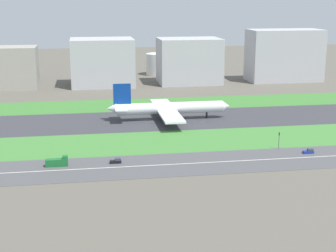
% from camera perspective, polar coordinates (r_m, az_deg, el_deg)
% --- Properties ---
extents(ground_plane, '(800.00, 800.00, 0.00)m').
position_cam_1_polar(ground_plane, '(265.43, -2.29, 0.62)').
color(ground_plane, '#5B564C').
extents(runway, '(280.00, 46.00, 0.10)m').
position_cam_1_polar(runway, '(265.42, -2.29, 0.63)').
color(runway, '#38383D').
rests_on(runway, ground_plane).
extents(grass_median_north, '(280.00, 36.00, 0.10)m').
position_cam_1_polar(grass_median_north, '(305.17, -3.23, 2.41)').
color(grass_median_north, '#3D7A33').
rests_on(grass_median_north, ground_plane).
extents(grass_median_south, '(280.00, 36.00, 0.10)m').
position_cam_1_polar(grass_median_south, '(226.11, -1.01, -1.79)').
color(grass_median_south, '#427F38').
rests_on(grass_median_south, ground_plane).
extents(highway, '(280.00, 28.00, 0.10)m').
position_cam_1_polar(highway, '(195.92, 0.34, -4.34)').
color(highway, '#4C4C4F').
rests_on(highway, ground_plane).
extents(highway_centerline, '(266.00, 0.50, 0.01)m').
position_cam_1_polar(highway_centerline, '(195.90, 0.34, -4.32)').
color(highway_centerline, silver).
rests_on(highway_centerline, highway).
extents(airliner, '(65.00, 56.00, 19.70)m').
position_cam_1_polar(airliner, '(265.44, -0.10, 2.01)').
color(airliner, white).
rests_on(airliner, runway).
extents(truck_0, '(8.40, 2.50, 4.00)m').
position_cam_1_polar(truck_0, '(198.03, -12.29, -3.98)').
color(truck_0, '#19662D').
rests_on(truck_0, highway).
extents(car_0, '(4.40, 1.80, 2.00)m').
position_cam_1_polar(car_0, '(217.18, 15.50, -2.76)').
color(car_0, navy).
rests_on(car_0, highway).
extents(car_5, '(4.40, 1.80, 2.00)m').
position_cam_1_polar(car_5, '(198.17, -5.84, -3.93)').
color(car_5, black).
rests_on(car_5, highway).
extents(traffic_light, '(0.36, 0.50, 7.20)m').
position_cam_1_polar(traffic_light, '(219.43, 12.33, -1.47)').
color(traffic_light, '#4C4C51').
rests_on(traffic_light, highway).
extents(terminal_building, '(51.06, 25.57, 29.00)m').
position_cam_1_polar(terminal_building, '(377.82, -18.28, 6.23)').
color(terminal_building, '#9E998E').
rests_on(terminal_building, ground_plane).
extents(hangar_building, '(44.71, 35.20, 33.79)m').
position_cam_1_polar(hangar_building, '(373.10, -7.37, 7.10)').
color(hangar_building, '#B2B2B7').
rests_on(hangar_building, ground_plane).
extents(office_tower, '(45.46, 32.11, 33.21)m').
position_cam_1_polar(office_tower, '(380.66, 2.38, 7.30)').
color(office_tower, '#B2B2B7').
rests_on(office_tower, ground_plane).
extents(cargo_warehouse, '(55.15, 27.13, 38.89)m').
position_cam_1_polar(cargo_warehouse, '(401.83, 12.90, 7.73)').
color(cargo_warehouse, '#B2B2B7').
rests_on(cargo_warehouse, ground_plane).
extents(fuel_tank_west, '(20.81, 20.81, 17.58)m').
position_cam_1_polar(fuel_tank_west, '(422.84, -1.05, 6.94)').
color(fuel_tank_west, silver).
rests_on(fuel_tank_west, ground_plane).
extents(fuel_tank_centre, '(18.81, 18.81, 16.48)m').
position_cam_1_polar(fuel_tank_centre, '(427.71, 2.65, 6.94)').
color(fuel_tank_centre, silver).
rests_on(fuel_tank_centre, ground_plane).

